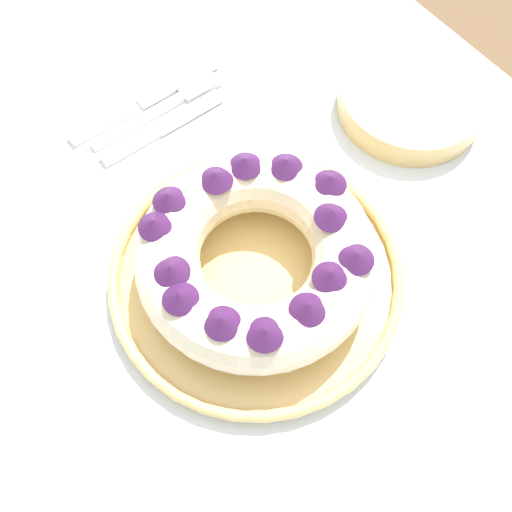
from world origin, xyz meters
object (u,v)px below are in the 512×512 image
at_px(serving_knife, 136,105).
at_px(side_bowl, 411,100).
at_px(bundt_cake, 256,255).
at_px(fork, 166,106).
at_px(cake_knife, 155,132).
at_px(serving_dish, 256,274).

height_order(serving_knife, side_bowl, side_bowl).
distance_m(bundt_cake, fork, 0.26).
relative_size(fork, serving_knife, 0.88).
height_order(fork, side_bowl, side_bowl).
bearing_deg(bundt_cake, cake_knife, 175.44).
relative_size(serving_dish, fork, 1.71).
distance_m(bundt_cake, side_bowl, 0.30).
relative_size(bundt_cake, fork, 1.33).
bearing_deg(fork, side_bowl, 52.68).
bearing_deg(bundt_cake, serving_knife, 175.35).
bearing_deg(serving_dish, fork, 168.67).
height_order(serving_knife, cake_knife, same).
distance_m(fork, cake_knife, 0.04).
distance_m(fork, side_bowl, 0.30).
bearing_deg(serving_dish, side_bowl, 103.78).
xyz_separation_m(cake_knife, side_bowl, (0.16, 0.27, 0.01)).
height_order(serving_dish, side_bowl, side_bowl).
bearing_deg(side_bowl, fork, -127.33).
xyz_separation_m(bundt_cake, cake_knife, (-0.23, 0.02, -0.05)).
relative_size(fork, side_bowl, 1.02).
bearing_deg(fork, serving_knife, -129.18).
height_order(fork, cake_knife, cake_knife).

